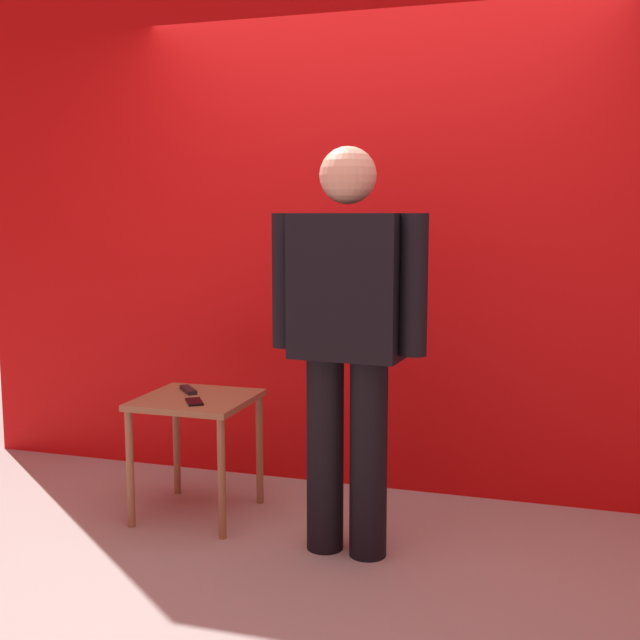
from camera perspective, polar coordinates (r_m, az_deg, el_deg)
ground_plane at (r=3.40m, az=-1.30°, el=-18.13°), size 12.00×12.00×0.00m
back_wall_red at (r=4.24m, az=3.95°, el=9.91°), size 4.75×0.12×3.29m
standing_person at (r=3.37m, az=1.97°, el=-0.80°), size 0.70×0.27×1.75m
side_table at (r=3.94m, az=-8.86°, el=-6.77°), size 0.53×0.53×0.59m
cell_phone at (r=3.80m, az=-9.01°, el=-5.81°), size 0.14×0.16×0.01m
tv_remote at (r=4.03m, az=-9.43°, el=-4.97°), size 0.15×0.16×0.02m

